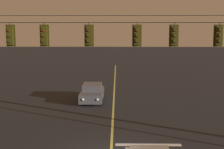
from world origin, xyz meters
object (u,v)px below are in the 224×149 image
at_px(car_oncoming_lead, 92,93).
at_px(traffic_light_right_inner, 137,36).
at_px(traffic_light_centre, 89,36).
at_px(traffic_light_leftmost, 10,35).
at_px(traffic_light_far_right, 219,36).
at_px(traffic_light_left_inner, 44,35).
at_px(traffic_light_rightmost, 174,36).

bearing_deg(car_oncoming_lead, traffic_light_right_inner, -72.54).
relative_size(traffic_light_centre, car_oncoming_lead, 0.28).
bearing_deg(traffic_light_right_inner, traffic_light_leftmost, 180.00).
distance_m(traffic_light_centre, car_oncoming_lead, 10.97).
bearing_deg(traffic_light_leftmost, traffic_light_far_right, 0.00).
xyz_separation_m(traffic_light_left_inner, traffic_light_right_inner, (4.77, 0.00, 0.00)).
bearing_deg(traffic_light_rightmost, traffic_light_left_inner, 180.00).
xyz_separation_m(traffic_light_rightmost, traffic_light_far_right, (2.27, 0.00, 0.00)).
height_order(traffic_light_left_inner, traffic_light_far_right, same).
bearing_deg(traffic_light_left_inner, traffic_light_right_inner, 0.00).
xyz_separation_m(traffic_light_centre, traffic_light_far_right, (6.62, 0.00, 0.00)).
bearing_deg(traffic_light_centre, car_oncoming_lead, 93.58).
height_order(traffic_light_centre, traffic_light_far_right, same).
bearing_deg(traffic_light_left_inner, traffic_light_centre, 0.00).
bearing_deg(traffic_light_right_inner, traffic_light_far_right, 0.00).
height_order(traffic_light_leftmost, traffic_light_rightmost, same).
bearing_deg(traffic_light_far_right, traffic_light_rightmost, 180.00).
distance_m(traffic_light_leftmost, traffic_light_rightmost, 8.41).
bearing_deg(car_oncoming_lead, traffic_light_left_inner, -99.83).
bearing_deg(traffic_light_centre, traffic_light_far_right, 0.00).
height_order(traffic_light_leftmost, traffic_light_right_inner, same).
distance_m(traffic_light_centre, traffic_light_rightmost, 4.35).
height_order(traffic_light_left_inner, traffic_light_centre, same).
bearing_deg(traffic_light_centre, traffic_light_left_inner, 180.00).
relative_size(traffic_light_centre, traffic_light_far_right, 1.00).
height_order(traffic_light_right_inner, traffic_light_far_right, same).
distance_m(traffic_light_leftmost, traffic_light_centre, 4.06).
bearing_deg(traffic_light_leftmost, traffic_light_right_inner, 0.00).
bearing_deg(traffic_light_leftmost, car_oncoming_lead, 70.58).
distance_m(traffic_light_right_inner, car_oncoming_lead, 11.38).
bearing_deg(traffic_light_right_inner, traffic_light_left_inner, 180.00).
xyz_separation_m(traffic_light_centre, traffic_light_right_inner, (2.46, 0.00, 0.00)).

